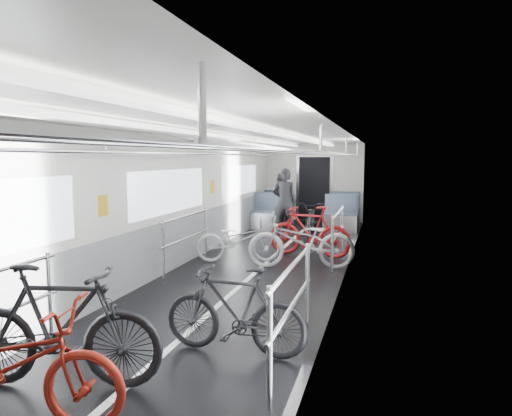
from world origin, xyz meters
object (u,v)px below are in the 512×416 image
Objects in this scene: bike_left_near at (5,364)px; bike_left_far at (238,240)px; bike_left_mid at (59,326)px; bike_right_mid at (301,241)px; bike_right_far at (309,231)px; bike_aisle at (311,219)px; person_standing at (284,202)px; person_seated at (281,199)px; bike_right_near at (235,310)px.

bike_left_near reaches higher than bike_left_far.
bike_left_mid reaches higher than bike_right_mid.
bike_left_mid reaches higher than bike_left_far.
bike_left_far is 1.49m from bike_right_far.
bike_aisle is at bearing -17.16° from bike_left_near.
bike_right_far is at bearing -72.59° from bike_left_far.
bike_right_far is 0.99× the size of person_standing.
bike_left_far is (-0.01, 5.58, -0.05)m from bike_left_near.
bike_aisle is (-0.30, 2.20, -0.06)m from bike_right_far.
bike_left_near is 5.58m from bike_left_far.
bike_right_far is (1.22, 6.41, 0.04)m from bike_left_near.
bike_left_mid is 1.04× the size of bike_aisle.
person_seated reaches higher than bike_left_far.
bike_left_mid is (-0.02, 0.60, 0.07)m from bike_left_near.
bike_right_near is 3.73m from bike_right_mid.
bike_right_mid reaches higher than bike_left_near.
bike_right_mid is (1.25, 4.78, -0.04)m from bike_left_mid.
bike_right_far is at bearing 106.20° from person_standing.
bike_left_near is at bearing -34.85° from bike_right_near.
bike_right_mid is 3.51m from person_standing.
person_standing is (-1.01, 2.30, 0.35)m from bike_right_far.
person_seated is (-1.52, 8.90, 0.31)m from bike_right_near.
bike_right_far is at bearing -178.28° from bike_right_near.
bike_left_mid reaches higher than bike_left_near.
bike_right_near is (1.23, -3.93, 0.03)m from bike_left_far.
bike_left_far is at bearing -10.96° from bike_left_near.
bike_left_mid is 9.96m from person_seated.
bike_right_mid is at bearing -89.13° from bike_aisle.
bike_right_mid reaches higher than bike_aisle.
person_standing reaches higher than bike_aisle.
bike_right_mid reaches higher than bike_right_near.
person_seated is at bearing -9.49° from bike_left_near.
bike_left_near is at bearing -100.88° from bike_aisle.
bike_left_mid reaches higher than bike_right_near.
bike_left_far is at bearing 100.11° from person_seated.
bike_left_mid reaches higher than bike_right_far.
bike_right_far is (-0.02, 1.03, 0.01)m from bike_right_mid.
bike_left_mid is 0.95× the size of bike_right_mid.
bike_aisle is (0.93, 3.03, 0.03)m from bike_left_far.
bike_left_far is 1.07× the size of bike_right_near.
bike_aisle is at bearing -18.86° from bike_left_mid.
person_standing reaches higher than bike_right_mid.
person_standing is (0.22, 3.13, 0.44)m from bike_left_far.
bike_right_far is 0.98× the size of bike_aisle.
bike_right_mid is 1.12× the size of bike_right_far.
bike_right_near is at bearing -11.53° from bike_right_mid.
person_standing is at bearing -20.73° from bike_left_far.
bike_left_far is at bearing 78.50° from person_standing.
person_standing is (-1.02, 7.06, 0.40)m from bike_right_near.
bike_left_mid is 1.06× the size of bike_right_far.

